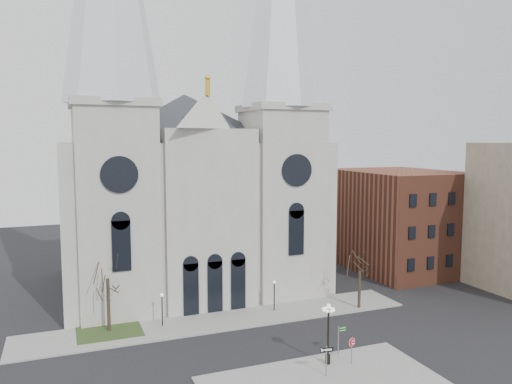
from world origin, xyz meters
name	(u,v)px	position (x,y,z in m)	size (l,w,h in m)	color
ground	(263,366)	(0.00, 0.00, 0.00)	(160.00, 160.00, 0.00)	black
sidewalk_far	(222,320)	(0.00, 11.00, 0.07)	(40.00, 6.00, 0.14)	gray
grass_patch	(109,331)	(-11.00, 12.00, 0.09)	(6.00, 5.00, 0.18)	#2A441D
cathedral	(191,139)	(0.00, 22.86, 18.48)	(33.00, 26.66, 54.00)	#A5A19A
bg_building_brick	(399,220)	(30.00, 22.00, 7.00)	(14.00, 18.00, 14.00)	brown
tree_left	(108,275)	(-11.00, 12.00, 5.58)	(3.20, 3.20, 7.50)	#2D2419
tree_right	(360,269)	(15.00, 9.00, 4.47)	(3.20, 3.20, 6.00)	#2D2419
ped_lamp_left	(162,304)	(-6.00, 11.50, 2.33)	(0.32, 0.32, 3.26)	black
ped_lamp_right	(274,290)	(6.00, 11.50, 2.33)	(0.32, 0.32, 3.26)	black
stop_sign	(352,345)	(6.76, -2.51, 1.72)	(0.79, 0.09, 2.19)	slate
globe_lamp	(328,326)	(4.93, -1.84, 3.30)	(1.11, 1.11, 5.04)	black
one_way_sign	(326,356)	(3.76, -3.65, 1.74)	(1.04, 0.22, 2.40)	slate
street_name_sign	(339,338)	(6.74, -0.58, 1.57)	(0.78, 0.10, 2.44)	slate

